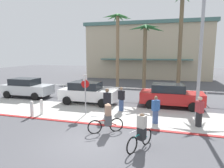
{
  "coord_description": "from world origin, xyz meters",
  "views": [
    {
      "loc": [
        3.11,
        -7.72,
        3.9
      ],
      "look_at": [
        -0.71,
        6.0,
        1.69
      ],
      "focal_mm": 32.05,
      "sensor_mm": 36.0,
      "label": 1
    }
  ],
  "objects_px": {
    "car_silver_0": "(27,88)",
    "car_red_2": "(171,95)",
    "cyclist_teal_1": "(141,132)",
    "pedestrian_0": "(156,111)",
    "palm_tree_1": "(145,39)",
    "pedestrian_3": "(107,104)",
    "palm_tree_2": "(181,24)",
    "streetlight_curb": "(202,46)",
    "palm_tree_0": "(118,31)",
    "pedestrian_2": "(199,113)",
    "bollard_1": "(41,107)",
    "pedestrian_1": "(121,100)",
    "bollard_0": "(32,108)",
    "car_white_1": "(88,92)",
    "cyclist_red_0": "(107,119)",
    "stop_sign_bike_lane": "(85,89)"
  },
  "relations": [
    {
      "from": "palm_tree_1",
      "to": "pedestrian_1",
      "type": "xyz_separation_m",
      "value": [
        -0.8,
        -6.49,
        -4.41
      ]
    },
    {
      "from": "pedestrian_1",
      "to": "palm_tree_1",
      "type": "bearing_deg",
      "value": 83.02
    },
    {
      "from": "stop_sign_bike_lane",
      "to": "cyclist_red_0",
      "type": "distance_m",
      "value": 3.42
    },
    {
      "from": "cyclist_red_0",
      "to": "pedestrian_1",
      "type": "bearing_deg",
      "value": 92.37
    },
    {
      "from": "palm_tree_1",
      "to": "palm_tree_2",
      "type": "distance_m",
      "value": 3.48
    },
    {
      "from": "bollard_0",
      "to": "car_silver_0",
      "type": "bearing_deg",
      "value": 130.9
    },
    {
      "from": "palm_tree_1",
      "to": "cyclist_red_0",
      "type": "relative_size",
      "value": 4.14
    },
    {
      "from": "streetlight_curb",
      "to": "pedestrian_0",
      "type": "relative_size",
      "value": 4.8
    },
    {
      "from": "palm_tree_2",
      "to": "car_silver_0",
      "type": "xyz_separation_m",
      "value": [
        -13.04,
        -4.85,
        -5.65
      ]
    },
    {
      "from": "palm_tree_1",
      "to": "car_white_1",
      "type": "xyz_separation_m",
      "value": [
        -3.76,
        -5.18,
        -4.3
      ]
    },
    {
      "from": "palm_tree_2",
      "to": "cyclist_teal_1",
      "type": "height_order",
      "value": "palm_tree_2"
    },
    {
      "from": "pedestrian_2",
      "to": "stop_sign_bike_lane",
      "type": "bearing_deg",
      "value": 176.46
    },
    {
      "from": "bollard_0",
      "to": "palm_tree_0",
      "type": "bearing_deg",
      "value": 76.68
    },
    {
      "from": "palm_tree_1",
      "to": "pedestrian_3",
      "type": "relative_size",
      "value": 3.64
    },
    {
      "from": "palm_tree_2",
      "to": "pedestrian_1",
      "type": "bearing_deg",
      "value": -120.4
    },
    {
      "from": "streetlight_curb",
      "to": "pedestrian_3",
      "type": "xyz_separation_m",
      "value": [
        -5.17,
        -0.45,
        -3.43
      ]
    },
    {
      "from": "pedestrian_3",
      "to": "palm_tree_0",
      "type": "bearing_deg",
      "value": 100.47
    },
    {
      "from": "palm_tree_0",
      "to": "car_red_2",
      "type": "relative_size",
      "value": 1.83
    },
    {
      "from": "car_white_1",
      "to": "pedestrian_1",
      "type": "distance_m",
      "value": 3.24
    },
    {
      "from": "bollard_0",
      "to": "pedestrian_3",
      "type": "xyz_separation_m",
      "value": [
        4.52,
        1.13,
        0.33
      ]
    },
    {
      "from": "palm_tree_0",
      "to": "pedestrian_2",
      "type": "distance_m",
      "value": 13.61
    },
    {
      "from": "car_white_1",
      "to": "cyclist_red_0",
      "type": "height_order",
      "value": "car_white_1"
    },
    {
      "from": "pedestrian_0",
      "to": "streetlight_curb",
      "type": "bearing_deg",
      "value": 19.05
    },
    {
      "from": "bollard_1",
      "to": "streetlight_curb",
      "type": "xyz_separation_m",
      "value": [
        9.38,
        1.04,
        3.76
      ]
    },
    {
      "from": "bollard_1",
      "to": "car_red_2",
      "type": "xyz_separation_m",
      "value": [
        7.97,
        4.06,
        0.35
      ]
    },
    {
      "from": "car_white_1",
      "to": "cyclist_red_0",
      "type": "xyz_separation_m",
      "value": [
        3.12,
        -5.14,
        -0.18
      ]
    },
    {
      "from": "palm_tree_1",
      "to": "pedestrian_2",
      "type": "height_order",
      "value": "palm_tree_1"
    },
    {
      "from": "palm_tree_2",
      "to": "pedestrian_2",
      "type": "xyz_separation_m",
      "value": [
        0.67,
        -8.58,
        -5.76
      ]
    },
    {
      "from": "cyclist_teal_1",
      "to": "pedestrian_0",
      "type": "height_order",
      "value": "pedestrian_0"
    },
    {
      "from": "stop_sign_bike_lane",
      "to": "bollard_0",
      "type": "bearing_deg",
      "value": -156.35
    },
    {
      "from": "palm_tree_0",
      "to": "pedestrian_2",
      "type": "relative_size",
      "value": 4.9
    },
    {
      "from": "palm_tree_2",
      "to": "car_silver_0",
      "type": "distance_m",
      "value": 15.02
    },
    {
      "from": "palm_tree_1",
      "to": "pedestrian_3",
      "type": "height_order",
      "value": "palm_tree_1"
    },
    {
      "from": "palm_tree_2",
      "to": "pedestrian_0",
      "type": "xyz_separation_m",
      "value": [
        -1.6,
        -8.69,
        -5.81
      ]
    },
    {
      "from": "palm_tree_2",
      "to": "pedestrian_1",
      "type": "xyz_separation_m",
      "value": [
        -3.98,
        -6.79,
        -5.76
      ]
    },
    {
      "from": "streetlight_curb",
      "to": "pedestrian_1",
      "type": "xyz_separation_m",
      "value": [
        -4.64,
        1.12,
        -3.51
      ]
    },
    {
      "from": "bollard_0",
      "to": "streetlight_curb",
      "type": "bearing_deg",
      "value": 9.28
    },
    {
      "from": "streetlight_curb",
      "to": "car_silver_0",
      "type": "xyz_separation_m",
      "value": [
        -13.7,
        3.05,
        -3.41
      ]
    },
    {
      "from": "cyclist_teal_1",
      "to": "pedestrian_1",
      "type": "distance_m",
      "value": 5.42
    },
    {
      "from": "palm_tree_2",
      "to": "pedestrian_3",
      "type": "height_order",
      "value": "palm_tree_2"
    },
    {
      "from": "car_red_2",
      "to": "car_silver_0",
      "type": "bearing_deg",
      "value": 179.86
    },
    {
      "from": "palm_tree_2",
      "to": "car_white_1",
      "type": "distance_m",
      "value": 10.5
    },
    {
      "from": "palm_tree_1",
      "to": "pedestrian_2",
      "type": "xyz_separation_m",
      "value": [
        3.85,
        -8.29,
        -4.41
      ]
    },
    {
      "from": "car_silver_0",
      "to": "car_red_2",
      "type": "relative_size",
      "value": 1.0
    },
    {
      "from": "car_red_2",
      "to": "cyclist_red_0",
      "type": "xyz_separation_m",
      "value": [
        -3.07,
        -5.73,
        -0.18
      ]
    },
    {
      "from": "bollard_1",
      "to": "palm_tree_0",
      "type": "bearing_deg",
      "value": 77.57
    },
    {
      "from": "bollard_0",
      "to": "cyclist_teal_1",
      "type": "bearing_deg",
      "value": -18.41
    },
    {
      "from": "palm_tree_0",
      "to": "cyclist_teal_1",
      "type": "bearing_deg",
      "value": -72.12
    },
    {
      "from": "car_silver_0",
      "to": "pedestrian_3",
      "type": "xyz_separation_m",
      "value": [
        8.53,
        -3.51,
        -0.03
      ]
    },
    {
      "from": "bollard_0",
      "to": "pedestrian_1",
      "type": "xyz_separation_m",
      "value": [
        5.04,
        2.7,
        0.25
      ]
    }
  ]
}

